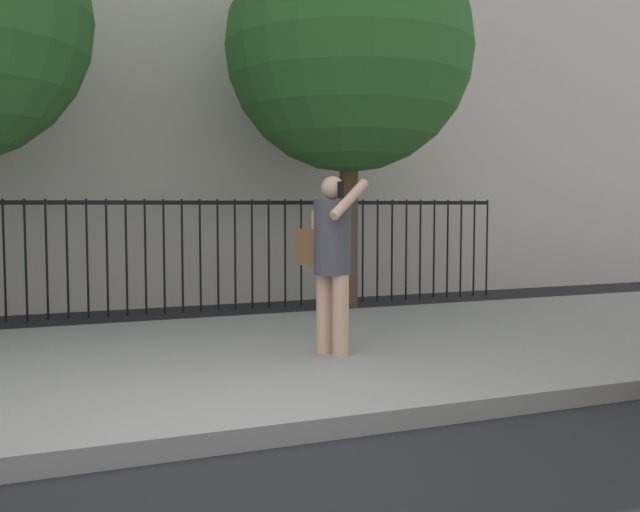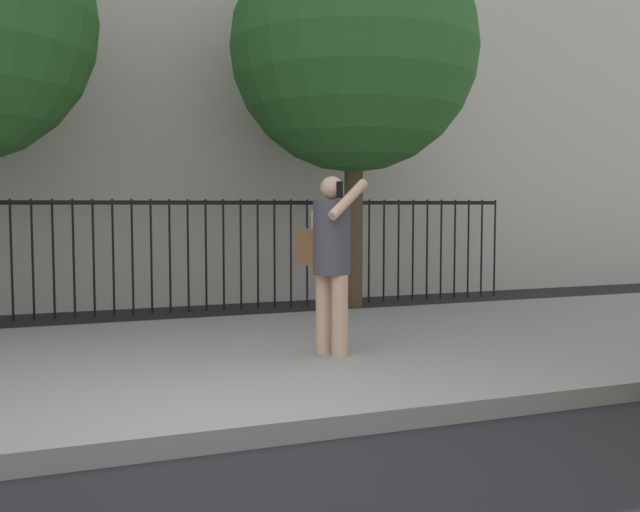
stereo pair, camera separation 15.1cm
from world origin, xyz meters
TOP-DOWN VIEW (x-y plane):
  - ground_plane at (0.00, 0.00)m, footprint 60.00×60.00m
  - sidewalk at (0.00, 2.20)m, footprint 28.00×4.40m
  - iron_fence at (0.00, 5.90)m, footprint 12.03×0.04m
  - pedestrian_on_phone at (1.43, 1.84)m, footprint 0.56×0.72m
  - street_tree_mid at (2.90, 4.66)m, footprint 3.28×3.28m

SIDE VIEW (x-z plane):
  - ground_plane at x=0.00m, z-range 0.00..0.00m
  - sidewalk at x=0.00m, z-range 0.00..0.15m
  - iron_fence at x=0.00m, z-range 0.22..1.82m
  - pedestrian_on_phone at x=1.43m, z-range 0.28..1.91m
  - street_tree_mid at x=2.90m, z-range 0.97..6.20m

